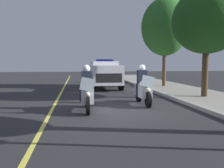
{
  "coord_description": "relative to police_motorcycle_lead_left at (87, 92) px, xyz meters",
  "views": [
    {
      "loc": [
        8.79,
        -1.46,
        1.79
      ],
      "look_at": [
        -0.9,
        0.0,
        0.9
      ],
      "focal_mm": 37.25,
      "sensor_mm": 36.0,
      "label": 1
    }
  ],
  "objects": [
    {
      "name": "tree_far_back",
      "position": [
        -7.65,
        5.98,
        3.67
      ],
      "size": [
        3.41,
        3.41,
        6.35
      ],
      "color": "#4C3823",
      "rests_on": "sidewalk_strip"
    },
    {
      "name": "ground_plane",
      "position": [
        -0.12,
        1.11,
        -0.7
      ],
      "size": [
        80.0,
        80.0,
        0.0
      ],
      "primitive_type": "plane",
      "color": "#28282B"
    },
    {
      "name": "cyclist_background",
      "position": [
        -12.3,
        2.99,
        0.14
      ],
      "size": [
        1.76,
        0.32,
        1.69
      ],
      "color": "black",
      "rests_on": "ground"
    },
    {
      "name": "tree_mid_block",
      "position": [
        -2.21,
        6.03,
        3.16
      ],
      "size": [
        3.42,
        3.42,
        5.4
      ],
      "color": "#42301E",
      "rests_on": "sidewalk_strip"
    },
    {
      "name": "police_suv",
      "position": [
        -7.7,
        1.58,
        0.37
      ],
      "size": [
        4.92,
        2.11,
        2.05
      ],
      "color": "silver",
      "rests_on": "ground"
    },
    {
      "name": "police_motorcycle_lead_right",
      "position": [
        -0.94,
        2.45,
        0.0
      ],
      "size": [
        2.14,
        0.56,
        1.72
      ],
      "color": "black",
      "rests_on": "ground"
    },
    {
      "name": "curb_strip",
      "position": [
        -0.12,
        4.32,
        -0.62
      ],
      "size": [
        48.0,
        0.24,
        0.15
      ],
      "primitive_type": "cube",
      "color": "#9E9B93",
      "rests_on": "ground"
    },
    {
      "name": "lane_stripe_center",
      "position": [
        -0.12,
        -1.32,
        -0.7
      ],
      "size": [
        48.0,
        0.12,
        0.01
      ],
      "primitive_type": "cube",
      "color": "#E0D14C",
      "rests_on": "ground"
    },
    {
      "name": "police_motorcycle_lead_left",
      "position": [
        0.0,
        0.0,
        0.0
      ],
      "size": [
        2.14,
        0.56,
        1.72
      ],
      "color": "black",
      "rests_on": "ground"
    }
  ]
}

